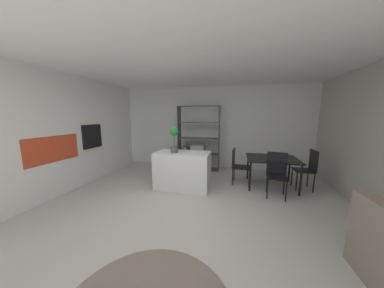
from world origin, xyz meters
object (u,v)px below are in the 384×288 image
object	(u,v)px
open_bookshelf	(197,142)
dining_chair_island_side	(238,163)
built_in_oven	(92,136)
dining_chair_near	(277,171)
dining_table	(272,160)
potted_plant_on_island	(174,137)
dining_chair_window_side	(308,166)
kitchen_island	(183,170)

from	to	relation	value
open_bookshelf	dining_chair_island_side	distance (m)	1.68
open_bookshelf	dining_chair_island_side	bearing A→B (deg)	-38.29
built_in_oven	dining_chair_near	world-z (taller)	built_in_oven
dining_table	open_bookshelf	bearing A→B (deg)	153.95
potted_plant_on_island	dining_chair_window_side	bearing A→B (deg)	12.52
potted_plant_on_island	dining_chair_window_side	world-z (taller)	potted_plant_on_island
dining_chair_window_side	dining_table	bearing A→B (deg)	-90.86
built_in_oven	dining_chair_window_side	bearing A→B (deg)	7.29
built_in_oven	dining_chair_island_side	bearing A→B (deg)	10.47
potted_plant_on_island	open_bookshelf	world-z (taller)	open_bookshelf
potted_plant_on_island	open_bookshelf	size ratio (longest dim) A/B	0.29
kitchen_island	built_in_oven	bearing A→B (deg)	-178.11
dining_chair_island_side	dining_chair_window_side	size ratio (longest dim) A/B	0.95
built_in_oven	potted_plant_on_island	world-z (taller)	built_in_oven
kitchen_island	potted_plant_on_island	xyz separation A→B (m)	(-0.18, -0.08, 0.81)
dining_chair_near	dining_chair_island_side	bearing A→B (deg)	154.93
kitchen_island	dining_table	xyz separation A→B (m)	(2.11, 0.61, 0.22)
dining_table	dining_chair_island_side	xyz separation A→B (m)	(-0.81, 0.01, -0.13)
built_in_oven	kitchen_island	size ratio (longest dim) A/B	0.48
open_bookshelf	dining_chair_window_side	bearing A→B (deg)	-19.42
open_bookshelf	dining_table	distance (m)	2.35
dining_table	dining_chair_near	xyz separation A→B (m)	(0.01, -0.51, -0.11)
potted_plant_on_island	dining_chair_island_side	bearing A→B (deg)	25.19
dining_chair_island_side	dining_chair_window_side	distance (m)	1.62
open_bookshelf	dining_chair_island_side	world-z (taller)	open_bookshelf
potted_plant_on_island	dining_table	bearing A→B (deg)	16.67
potted_plant_on_island	dining_chair_near	size ratio (longest dim) A/B	0.63
built_in_oven	kitchen_island	distance (m)	2.60
kitchen_island	dining_chair_near	xyz separation A→B (m)	(2.12, 0.10, 0.11)
dining_chair_island_side	dining_chair_window_side	bearing A→B (deg)	-85.00
potted_plant_on_island	dining_chair_window_side	xyz separation A→B (m)	(3.10, 0.69, -0.69)
kitchen_island	open_bookshelf	xyz separation A→B (m)	(0.01, 1.63, 0.46)
built_in_oven	potted_plant_on_island	size ratio (longest dim) A/B	1.03
open_bookshelf	dining_table	world-z (taller)	open_bookshelf
open_bookshelf	dining_table	xyz separation A→B (m)	(2.10, -1.03, -0.24)
open_bookshelf	dining_chair_near	bearing A→B (deg)	-36.04
dining_chair_near	dining_chair_window_side	world-z (taller)	dining_chair_window_side
dining_table	dining_chair_window_side	distance (m)	0.81
dining_table	dining_chair_near	size ratio (longest dim) A/B	1.23
kitchen_island	dining_chair_near	size ratio (longest dim) A/B	1.35
dining_table	potted_plant_on_island	bearing A→B (deg)	-163.33
dining_chair_island_side	dining_table	bearing A→B (deg)	-85.39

